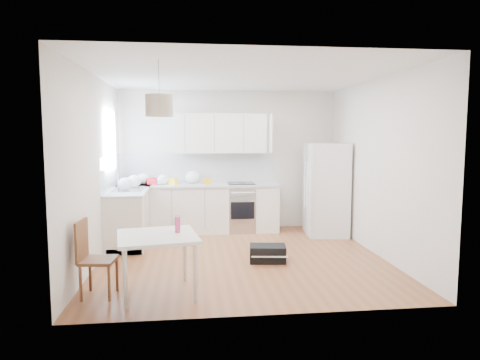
% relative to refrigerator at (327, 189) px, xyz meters
% --- Properties ---
extents(floor, '(4.20, 4.20, 0.00)m').
position_rel_refrigerator_xyz_m(floor, '(-1.75, -1.35, -0.85)').
color(floor, brown).
rests_on(floor, ground).
extents(ceiling, '(4.20, 4.20, 0.00)m').
position_rel_refrigerator_xyz_m(ceiling, '(-1.75, -1.35, 1.85)').
color(ceiling, white).
rests_on(ceiling, wall_back).
extents(wall_back, '(4.20, 0.00, 4.20)m').
position_rel_refrigerator_xyz_m(wall_back, '(-1.75, 0.75, 0.50)').
color(wall_back, silver).
rests_on(wall_back, floor).
extents(wall_left, '(0.00, 4.20, 4.20)m').
position_rel_refrigerator_xyz_m(wall_left, '(-3.85, -1.35, 0.50)').
color(wall_left, silver).
rests_on(wall_left, floor).
extents(wall_right, '(0.00, 4.20, 4.20)m').
position_rel_refrigerator_xyz_m(wall_right, '(0.35, -1.35, 0.50)').
color(wall_right, silver).
rests_on(wall_right, floor).
extents(window_glassblock, '(0.02, 1.00, 1.00)m').
position_rel_refrigerator_xyz_m(window_glassblock, '(-3.84, -0.20, 0.90)').
color(window_glassblock, '#BFE0F9').
rests_on(window_glassblock, wall_left).
extents(cabinets_back, '(3.00, 0.60, 0.88)m').
position_rel_refrigerator_xyz_m(cabinets_back, '(-2.35, 0.45, -0.41)').
color(cabinets_back, white).
rests_on(cabinets_back, floor).
extents(cabinets_left, '(0.60, 1.80, 0.88)m').
position_rel_refrigerator_xyz_m(cabinets_left, '(-3.55, -0.15, -0.41)').
color(cabinets_left, white).
rests_on(cabinets_left, floor).
extents(counter_back, '(3.02, 0.64, 0.04)m').
position_rel_refrigerator_xyz_m(counter_back, '(-2.35, 0.45, 0.05)').
color(counter_back, silver).
rests_on(counter_back, cabinets_back).
extents(counter_left, '(0.64, 1.82, 0.04)m').
position_rel_refrigerator_xyz_m(counter_left, '(-3.55, -0.15, 0.05)').
color(counter_left, silver).
rests_on(counter_left, cabinets_left).
extents(backsplash_back, '(3.00, 0.01, 0.58)m').
position_rel_refrigerator_xyz_m(backsplash_back, '(-2.35, 0.74, 0.36)').
color(backsplash_back, white).
rests_on(backsplash_back, wall_back).
extents(backsplash_left, '(0.01, 1.80, 0.58)m').
position_rel_refrigerator_xyz_m(backsplash_left, '(-3.85, -0.15, 0.36)').
color(backsplash_left, white).
rests_on(backsplash_left, wall_left).
extents(upper_cabinets, '(1.70, 0.32, 0.75)m').
position_rel_refrigerator_xyz_m(upper_cabinets, '(-1.90, 0.59, 1.03)').
color(upper_cabinets, white).
rests_on(upper_cabinets, wall_back).
extents(range_oven, '(0.50, 0.61, 0.88)m').
position_rel_refrigerator_xyz_m(range_oven, '(-1.55, 0.45, -0.41)').
color(range_oven, '#BABCBF').
rests_on(range_oven, floor).
extents(sink, '(0.50, 0.80, 0.16)m').
position_rel_refrigerator_xyz_m(sink, '(-3.55, -0.20, 0.07)').
color(sink, '#BABCBF').
rests_on(sink, counter_left).
extents(refrigerator, '(0.89, 0.92, 1.69)m').
position_rel_refrigerator_xyz_m(refrigerator, '(0.00, 0.00, 0.00)').
color(refrigerator, white).
rests_on(refrigerator, floor).
extents(dining_table, '(1.02, 1.02, 0.70)m').
position_rel_refrigerator_xyz_m(dining_table, '(-2.89, -2.71, -0.22)').
color(dining_table, beige).
rests_on(dining_table, floor).
extents(dining_chair, '(0.41, 0.41, 0.89)m').
position_rel_refrigerator_xyz_m(dining_chair, '(-3.55, -2.71, -0.40)').
color(dining_chair, '#4F2817').
rests_on(dining_chair, floor).
extents(drink_bottle, '(0.07, 0.07, 0.22)m').
position_rel_refrigerator_xyz_m(drink_bottle, '(-2.66, -2.61, -0.04)').
color(drink_bottle, '#DA3C7C').
rests_on(drink_bottle, dining_table).
extents(gym_bag, '(0.56, 0.41, 0.24)m').
position_rel_refrigerator_xyz_m(gym_bag, '(-1.39, -1.60, -0.73)').
color(gym_bag, black).
rests_on(gym_bag, floor).
extents(pendant_lamp, '(0.40, 0.40, 0.25)m').
position_rel_refrigerator_xyz_m(pendant_lamp, '(-2.85, -2.56, 1.33)').
color(pendant_lamp, beige).
rests_on(pendant_lamp, ceiling).
extents(grocery_bag_a, '(0.23, 0.20, 0.21)m').
position_rel_refrigerator_xyz_m(grocery_bag_a, '(-3.40, 0.54, 0.18)').
color(grocery_bag_a, white).
rests_on(grocery_bag_a, counter_back).
extents(grocery_bag_b, '(0.21, 0.18, 0.19)m').
position_rel_refrigerator_xyz_m(grocery_bag_b, '(-3.02, 0.43, 0.17)').
color(grocery_bag_b, white).
rests_on(grocery_bag_b, counter_back).
extents(grocery_bag_c, '(0.27, 0.23, 0.24)m').
position_rel_refrigerator_xyz_m(grocery_bag_c, '(-2.47, 0.55, 0.19)').
color(grocery_bag_c, white).
rests_on(grocery_bag_c, counter_back).
extents(grocery_bag_d, '(0.24, 0.21, 0.22)m').
position_rel_refrigerator_xyz_m(grocery_bag_d, '(-3.50, 0.08, 0.18)').
color(grocery_bag_d, white).
rests_on(grocery_bag_d, counter_back).
extents(grocery_bag_e, '(0.24, 0.20, 0.22)m').
position_rel_refrigerator_xyz_m(grocery_bag_e, '(-3.59, -0.34, 0.18)').
color(grocery_bag_e, white).
rests_on(grocery_bag_e, counter_left).
extents(snack_orange, '(0.16, 0.12, 0.10)m').
position_rel_refrigerator_xyz_m(snack_orange, '(-2.19, 0.49, 0.12)').
color(snack_orange, orange).
rests_on(snack_orange, counter_back).
extents(snack_yellow, '(0.20, 0.19, 0.12)m').
position_rel_refrigerator_xyz_m(snack_yellow, '(-2.83, 0.40, 0.13)').
color(snack_yellow, yellow).
rests_on(snack_yellow, counter_back).
extents(snack_red, '(0.18, 0.11, 0.12)m').
position_rel_refrigerator_xyz_m(snack_red, '(-3.23, 0.51, 0.13)').
color(snack_red, red).
rests_on(snack_red, counter_back).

